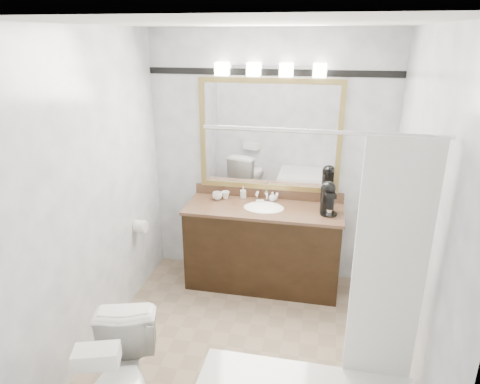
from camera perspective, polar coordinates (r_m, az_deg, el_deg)
name	(u,v)px	position (r m, az deg, el deg)	size (l,w,h in m)	color
room	(244,209)	(3.09, 0.50, -2.23)	(2.42, 2.62, 2.52)	gray
vanity	(263,245)	(4.34, 3.10, -7.04)	(1.53, 0.58, 0.97)	black
mirror	(269,136)	(4.22, 3.92, 7.48)	(1.40, 0.04, 1.10)	#A18949
vanity_light_bar	(270,69)	(4.08, 4.03, 16.03)	(1.02, 0.14, 0.12)	silver
accent_stripe	(271,72)	(4.14, 4.15, 15.63)	(2.40, 0.01, 0.06)	black
tp_roll	(141,226)	(4.23, -13.10, -4.48)	(0.12, 0.12, 0.11)	white
tissue_box	(97,356)	(2.62, -18.57, -20.06)	(0.24, 0.13, 0.10)	white
coffee_maker	(328,197)	(4.07, 11.65, -0.64)	(0.17, 0.20, 0.31)	black
cup_left	(217,196)	(4.35, -3.05, -0.52)	(0.10, 0.10, 0.08)	white
cup_right	(226,195)	(4.38, -1.94, -0.39)	(0.08, 0.08, 0.08)	white
soap_bottle_a	(243,192)	(4.39, 0.41, -0.03)	(0.05, 0.05, 0.12)	white
soap_bottle_b	(272,197)	(4.31, 4.34, -0.63)	(0.08, 0.08, 0.10)	white
soap_bar	(260,201)	(4.28, 2.68, -1.27)	(0.08, 0.05, 0.02)	beige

